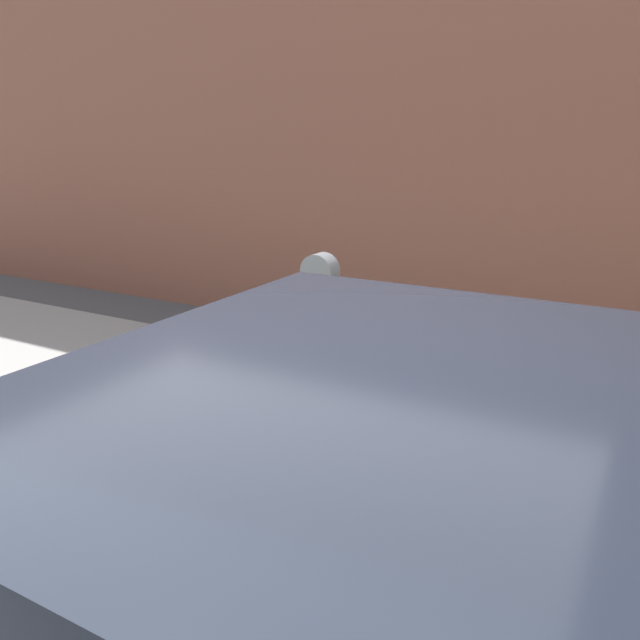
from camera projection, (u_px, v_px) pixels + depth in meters
sidewalk at (414, 458)px, 4.37m from camera, size 24.00×2.80×0.13m
building_facade at (539, 2)px, 5.79m from camera, size 24.00×0.30×6.88m
parking_meter at (320, 341)px, 3.32m from camera, size 0.19×0.14×1.53m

